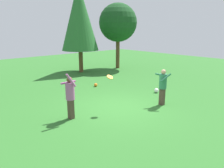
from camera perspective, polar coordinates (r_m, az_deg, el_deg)
ground_plane at (r=9.67m, az=1.87°, el=-6.20°), size 40.00×40.00×0.00m
person_thrower at (r=8.34m, az=-11.07°, el=-2.65°), size 0.59×0.59×1.84m
person_catcher at (r=9.97m, az=13.36°, el=-0.05°), size 0.69×0.66×1.66m
frisbee at (r=8.79m, az=-0.57°, el=1.88°), size 0.30×0.28×0.15m
ball_orange at (r=13.05m, az=-4.36°, el=-0.24°), size 0.21×0.21×0.21m
ball_white at (r=12.03m, az=11.72°, el=-1.69°), size 0.25×0.25×0.25m
tree_far_right at (r=18.98m, az=1.58°, el=15.95°), size 3.24×3.24×5.54m
tree_right at (r=17.39m, az=-8.69°, el=17.23°), size 2.88×2.88×6.87m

